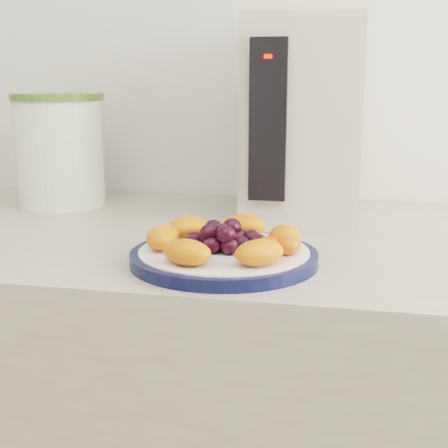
# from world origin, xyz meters

# --- Properties ---
(plate_rim) EXTENTS (0.23, 0.23, 0.01)m
(plate_rim) POSITION_xyz_m (0.06, 1.03, 0.91)
(plate_rim) COLOR #0C143A
(plate_rim) RESTS_ON counter
(plate_face) EXTENTS (0.21, 0.21, 0.02)m
(plate_face) POSITION_xyz_m (0.06, 1.03, 0.91)
(plate_face) COLOR white
(plate_face) RESTS_ON counter
(canister) EXTENTS (0.18, 0.18, 0.19)m
(canister) POSITION_xyz_m (-0.30, 1.34, 0.99)
(canister) COLOR #516D20
(canister) RESTS_ON counter
(canister_lid) EXTENTS (0.19, 0.19, 0.01)m
(canister_lid) POSITION_xyz_m (-0.30, 1.34, 1.09)
(canister_lid) COLOR #4E6E2E
(canister_lid) RESTS_ON canister
(appliance_body) EXTENTS (0.19, 0.26, 0.32)m
(appliance_body) POSITION_xyz_m (0.13, 1.36, 1.06)
(appliance_body) COLOR beige
(appliance_body) RESTS_ON counter
(appliance_panel) EXTENTS (0.06, 0.02, 0.24)m
(appliance_panel) POSITION_xyz_m (0.09, 1.22, 1.06)
(appliance_panel) COLOR black
(appliance_panel) RESTS_ON appliance_body
(appliance_led) EXTENTS (0.01, 0.01, 0.01)m
(appliance_led) POSITION_xyz_m (0.09, 1.21, 1.16)
(appliance_led) COLOR #FF0C05
(appliance_led) RESTS_ON appliance_panel
(fruit_plate) EXTENTS (0.20, 0.20, 0.04)m
(fruit_plate) POSITION_xyz_m (0.06, 1.03, 0.93)
(fruit_plate) COLOR #EB5418
(fruit_plate) RESTS_ON plate_face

